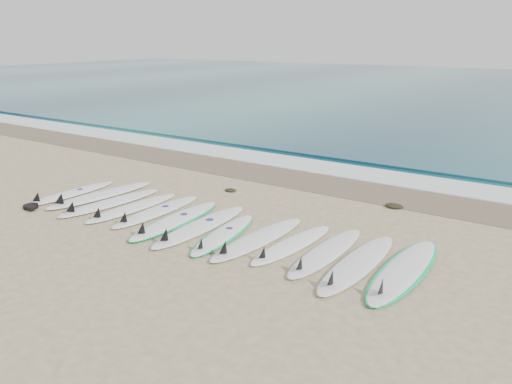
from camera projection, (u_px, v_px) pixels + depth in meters
The scene contains 21 objects.
ground at pixel (205, 226), 9.97m from camera, with size 120.00×120.00×0.00m, color tan.
ocean at pixel (492, 90), 35.80m from camera, with size 120.00×55.00×0.03m, color #1B5A65.
wet_sand_band at pixel (303, 180), 13.23m from camera, with size 120.00×1.80×0.01m, color brown.
foam_band at pixel (326, 168), 14.34m from camera, with size 120.00×1.40×0.04m, color silver.
wave_crest at pixel (348, 157), 15.52m from camera, with size 120.00×1.00×0.10m, color #1B5A65.
surfboard_0 at pixel (69, 193), 11.89m from camera, with size 0.55×2.44×0.31m.
surfboard_1 at pixel (99, 195), 11.74m from camera, with size 0.91×2.88×0.36m.
surfboard_2 at pixel (108, 203), 11.19m from camera, with size 0.83×2.67×0.34m.
surfboard_3 at pixel (130, 208), 10.87m from camera, with size 0.64×2.51×0.32m.
surfboard_4 at pixel (155, 212), 10.65m from camera, with size 0.53×2.53×0.32m.
surfboard_5 at pixel (175, 220), 10.15m from camera, with size 0.79×2.73×0.34m.
surfboard_6 at pixel (199, 226), 9.79m from camera, with size 0.62×2.80×0.36m.
surfboard_7 at pixel (223, 234), 9.44m from camera, with size 0.91×2.37×0.29m.
surfboard_8 at pixel (257, 239), 9.19m from camera, with size 0.74×2.71×0.34m.
surfboard_9 at pixel (291, 245), 8.94m from camera, with size 0.73×2.38×0.30m.
surfboard_10 at pixel (325, 253), 8.61m from camera, with size 0.58×2.55×0.33m.
surfboard_11 at pixel (356, 264), 8.17m from camera, with size 0.62×2.77×0.35m.
surfboard_12 at pixel (403, 270), 7.96m from camera, with size 0.71×2.85×0.36m.
seaweed_near at pixel (231, 190), 12.23m from camera, with size 0.31×0.24×0.06m, color black.
seaweed_far at pixel (394, 206), 11.06m from camera, with size 0.40×0.31×0.08m, color black.
leash_coil at pixel (31, 207), 10.98m from camera, with size 0.46×0.36×0.11m.
Camera 1 is at (6.02, -7.19, 3.61)m, focal length 35.00 mm.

